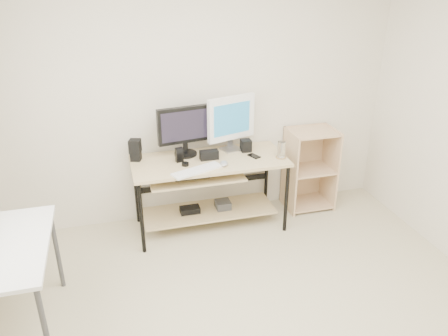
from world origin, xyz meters
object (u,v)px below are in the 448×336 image
(white_imac, at_px, (231,120))
(audio_controller, at_px, (179,155))
(shelf_unit, at_px, (308,168))
(black_monitor, at_px, (185,128))
(desk, at_px, (207,179))
(side_table, at_px, (4,256))

(white_imac, bearing_deg, audio_controller, 178.73)
(shelf_unit, distance_m, black_monitor, 1.47)
(audio_controller, bearing_deg, white_imac, 5.30)
(desk, height_order, side_table, same)
(shelf_unit, bearing_deg, black_monitor, 179.59)
(shelf_unit, height_order, black_monitor, black_monitor)
(shelf_unit, bearing_deg, white_imac, 179.00)
(side_table, bearing_deg, shelf_unit, 23.33)
(desk, bearing_deg, white_imac, 30.58)
(black_monitor, relative_size, white_imac, 0.97)
(desk, bearing_deg, audio_controller, 176.35)
(desk, height_order, black_monitor, black_monitor)
(shelf_unit, distance_m, white_imac, 1.08)
(desk, distance_m, audio_controller, 0.39)
(shelf_unit, relative_size, audio_controller, 6.32)
(shelf_unit, relative_size, white_imac, 1.61)
(desk, relative_size, white_imac, 2.68)
(shelf_unit, height_order, audio_controller, shelf_unit)
(side_table, relative_size, shelf_unit, 1.11)
(shelf_unit, xyz_separation_m, audio_controller, (-1.44, -0.14, 0.37))
(white_imac, bearing_deg, black_monitor, 163.56)
(desk, distance_m, black_monitor, 0.55)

